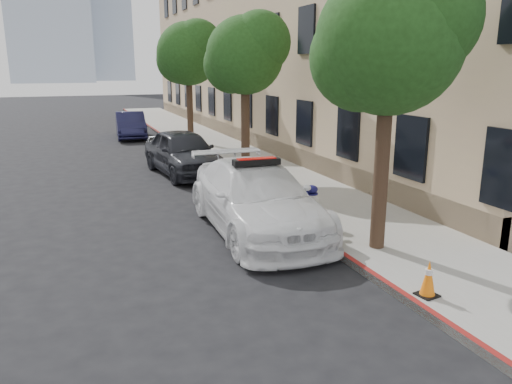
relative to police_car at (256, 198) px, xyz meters
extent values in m
plane|color=black|center=(-1.10, -0.27, -0.80)|extent=(120.00, 120.00, 0.00)
cube|color=gray|center=(2.50, 9.73, -0.73)|extent=(3.20, 50.00, 0.15)
cube|color=maroon|center=(0.96, 9.73, -0.73)|extent=(0.12, 50.00, 0.15)
cube|color=tan|center=(8.10, 14.73, 4.20)|extent=(8.00, 36.00, 10.00)
cylinder|color=black|center=(1.80, -2.27, 1.00)|extent=(0.30, 0.30, 3.30)
sphere|color=#1A3C13|center=(1.80, -2.27, 3.45)|extent=(2.80, 2.80, 2.80)
sphere|color=#1A3C13|center=(2.20, -2.57, 3.85)|extent=(2.24, 2.24, 2.24)
sphere|color=#1A3C13|center=(1.45, -1.97, 3.15)|extent=(2.10, 2.10, 2.10)
cylinder|color=black|center=(1.80, 5.73, 0.94)|extent=(0.30, 0.30, 3.19)
sphere|color=#1A3C13|center=(1.80, 5.73, 3.34)|extent=(2.60, 2.60, 2.60)
sphere|color=#1A3C13|center=(2.20, 5.43, 3.74)|extent=(2.08, 2.08, 2.08)
sphere|color=#1A3C13|center=(1.45, 6.03, 3.04)|extent=(1.95, 1.95, 1.95)
cylinder|color=black|center=(1.80, 13.73, 1.05)|extent=(0.30, 0.30, 3.41)
sphere|color=#1A3C13|center=(1.80, 13.73, 3.56)|extent=(3.00, 3.00, 3.00)
sphere|color=#1A3C13|center=(2.20, 13.43, 3.96)|extent=(2.40, 2.40, 2.40)
sphere|color=#1A3C13|center=(1.45, 14.03, 3.26)|extent=(2.25, 2.25, 2.25)
imported|color=white|center=(0.00, 0.00, 0.00)|extent=(2.43, 5.58, 1.60)
cube|color=black|center=(0.00, 0.00, 0.86)|extent=(1.11, 0.32, 0.14)
cube|color=#A50A07|center=(0.00, 0.00, 0.92)|extent=(0.91, 0.25, 0.06)
imported|color=black|center=(-0.15, 6.86, 0.00)|extent=(2.37, 4.87, 1.60)
imported|color=#161638|center=(-0.68, 17.16, -0.11)|extent=(1.76, 4.29, 1.38)
cylinder|color=silver|center=(1.25, -0.36, -0.60)|extent=(0.36, 0.36, 0.11)
cylinder|color=silver|center=(1.25, -0.36, -0.23)|extent=(0.27, 0.27, 0.62)
ellipsoid|color=#14124F|center=(1.25, -0.36, 0.18)|extent=(0.29, 0.29, 0.20)
cylinder|color=silver|center=(1.25, -0.36, -0.09)|extent=(0.40, 0.20, 0.11)
cylinder|color=silver|center=(1.25, -0.36, -0.09)|extent=(0.16, 0.22, 0.11)
cube|color=black|center=(1.25, -4.51, -0.64)|extent=(0.36, 0.36, 0.03)
cone|color=orange|center=(1.25, -4.51, -0.33)|extent=(0.25, 0.25, 0.59)
cylinder|color=white|center=(1.25, -4.51, -0.23)|extent=(0.13, 0.13, 0.09)
camera|label=1|loc=(-4.05, -10.48, 2.99)|focal=35.00mm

